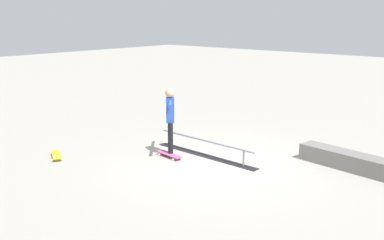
{
  "coord_description": "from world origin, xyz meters",
  "views": [
    {
      "loc": [
        -6.39,
        8.24,
        3.44
      ],
      "look_at": [
        0.52,
        0.23,
        1.0
      ],
      "focal_mm": 43.4,
      "sensor_mm": 36.0,
      "label": 1
    }
  ],
  "objects": [
    {
      "name": "ground_plane",
      "position": [
        0.0,
        0.0,
        0.0
      ],
      "size": [
        60.0,
        60.0,
        0.0
      ],
      "primitive_type": "plane",
      "color": "#ADA89E"
    },
    {
      "name": "grind_rail",
      "position": [
        0.52,
        -0.27,
        0.18
      ],
      "size": [
        3.13,
        0.41,
        0.42
      ],
      "rotation": [
        0.0,
        0.0,
        -0.05
      ],
      "color": "black",
      "rests_on": "ground_plane"
    },
    {
      "name": "skate_ledge",
      "position": [
        -2.59,
        -1.63,
        0.19
      ],
      "size": [
        2.5,
        0.83,
        0.38
      ],
      "primitive_type": "cube",
      "rotation": [
        0.0,
        0.0,
        -0.14
      ],
      "color": "gray",
      "rests_on": "ground_plane"
    },
    {
      "name": "skater_main",
      "position": [
        1.19,
        0.25,
        0.98
      ],
      "size": [
        0.97,
        1.05,
        1.68
      ],
      "rotation": [
        0.0,
        0.0,
        5.45
      ],
      "color": "black",
      "rests_on": "ground_plane"
    },
    {
      "name": "skateboard_main",
      "position": [
        1.11,
        0.38,
        0.07
      ],
      "size": [
        0.82,
        0.34,
        0.09
      ],
      "rotation": [
        0.0,
        0.0,
        3.0
      ],
      "color": "#E05993",
      "rests_on": "ground_plane"
    },
    {
      "name": "loose_skateboard_yellow",
      "position": [
        3.19,
        2.2,
        0.07
      ],
      "size": [
        0.8,
        0.56,
        0.09
      ],
      "rotation": [
        0.0,
        0.0,
        5.78
      ],
      "color": "yellow",
      "rests_on": "ground_plane"
    }
  ]
}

